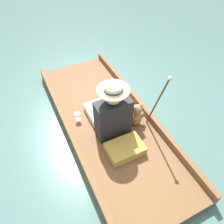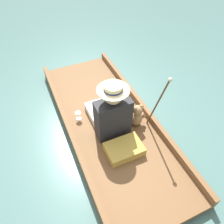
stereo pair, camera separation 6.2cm
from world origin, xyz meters
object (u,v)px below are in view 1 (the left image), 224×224
Objects in this scene: teddy_bear at (137,115)px; wine_glass at (77,115)px; walking_cane at (159,99)px; seated_person at (110,113)px.

teddy_bear is 2.95× the size of wine_glass.
walking_cane is at bearing -35.53° from wine_glass.
seated_person is 0.37m from teddy_bear.
seated_person reaches higher than wine_glass.
wine_glass is at bearing 148.69° from teddy_bear.
wine_glass is at bearing 141.99° from seated_person.
seated_person reaches higher than teddy_bear.
teddy_bear is at bearing -31.31° from wine_glass.
seated_person is 6.60× the size of wine_glass.
walking_cane is at bearing -49.86° from teddy_bear.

